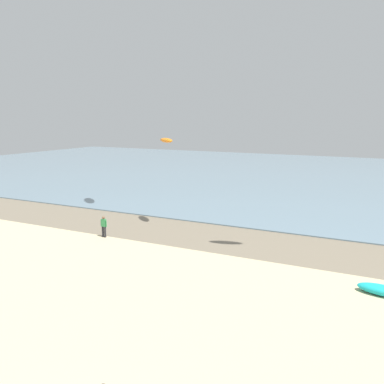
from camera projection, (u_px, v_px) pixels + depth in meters
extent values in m
cube|color=#7A6D59|center=(285.00, 247.00, 31.92)|extent=(120.00, 7.35, 0.01)
cube|color=slate|center=(354.00, 179.00, 65.76)|extent=(160.00, 70.00, 0.10)
cylinder|color=#232328|center=(105.00, 232.00, 34.41)|extent=(0.16, 0.16, 0.88)
cylinder|color=#232328|center=(103.00, 232.00, 34.50)|extent=(0.16, 0.16, 0.88)
cube|color=#338C4C|center=(104.00, 223.00, 34.32)|extent=(0.37, 0.23, 0.60)
sphere|color=brown|center=(103.00, 218.00, 34.25)|extent=(0.22, 0.22, 0.22)
cylinder|color=#338C4C|center=(106.00, 224.00, 34.23)|extent=(0.09, 0.09, 0.52)
cylinder|color=#338C4C|center=(101.00, 223.00, 34.43)|extent=(0.09, 0.09, 0.52)
ellipsoid|color=#19B2B7|center=(383.00, 290.00, 23.35)|extent=(2.90, 1.44, 0.55)
ellipsoid|color=orange|center=(166.00, 140.00, 37.05)|extent=(2.37, 2.23, 0.44)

